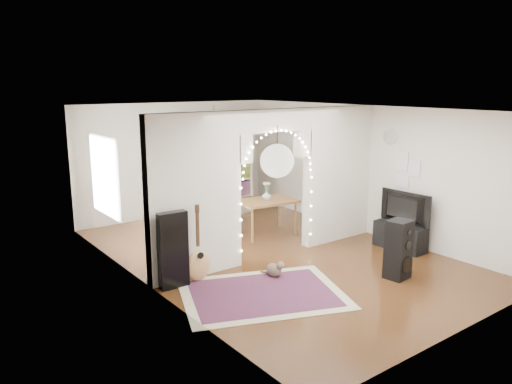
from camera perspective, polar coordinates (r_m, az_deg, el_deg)
floor at (r=9.41m, az=1.98°, el=-7.16°), size 7.50×7.50×0.00m
ceiling at (r=8.88m, az=2.12°, el=9.48°), size 5.00×7.50×0.02m
wall_back at (r=12.15m, az=-9.16°, el=3.72°), size 5.00×0.02×2.70m
wall_front at (r=6.66m, az=22.84°, el=-4.30°), size 5.00×0.02×2.70m
wall_left at (r=7.76m, az=-12.46°, el=-1.32°), size 0.02×7.50×2.70m
wall_right at (r=10.78m, az=12.45°, el=2.49°), size 0.02×7.50×2.70m
divider_wall at (r=9.04m, az=2.05°, el=1.38°), size 5.00×0.20×2.70m
fairy_lights at (r=8.92m, az=2.58°, el=2.04°), size 1.64×0.04×1.60m
window at (r=9.38m, az=-16.95°, el=1.72°), size 0.04×1.20×1.40m
wall_clock at (r=10.28m, az=15.11°, el=6.11°), size 0.03×0.31×0.31m
picture_frames at (r=10.12m, az=16.70°, el=2.49°), size 0.02×0.50×0.70m
paper_lantern at (r=5.88m, az=2.42°, el=3.57°), size 0.40×0.40×0.40m
ceiling_fan at (r=10.53m, az=-4.84°, el=8.27°), size 1.10×1.10×0.30m
area_rug at (r=7.75m, az=0.74°, el=-11.52°), size 2.91×2.57×0.02m
guitar_case at (r=7.88m, az=-9.45°, el=-6.58°), size 0.47×0.17×1.22m
acoustic_guitar at (r=8.12m, az=-6.62°, el=-6.96°), size 0.43×0.16×1.08m
tabby_cat at (r=8.36m, az=2.15°, el=-8.83°), size 0.28×0.47×0.31m
floor_speaker at (r=8.51m, az=15.98°, el=-6.33°), size 0.42×0.38×0.98m
media_console at (r=10.04m, az=16.14°, el=-4.90°), size 0.43×1.01×0.50m
tv at (r=9.89m, az=16.34°, el=-1.80°), size 0.17×1.08×0.62m
bookcase at (r=11.90m, az=-4.22°, el=1.28°), size 1.71×0.54×1.73m
dining_table at (r=10.43m, az=1.21°, el=-1.30°), size 1.29×0.95×0.76m
flower_vase at (r=10.39m, az=1.21°, el=-0.39°), size 0.21×0.21×0.19m
dining_chair_left at (r=11.52m, az=-5.36°, el=-2.42°), size 0.46×0.47×0.43m
dining_chair_right at (r=11.23m, az=-5.24°, el=-2.75°), size 0.61×0.62×0.45m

